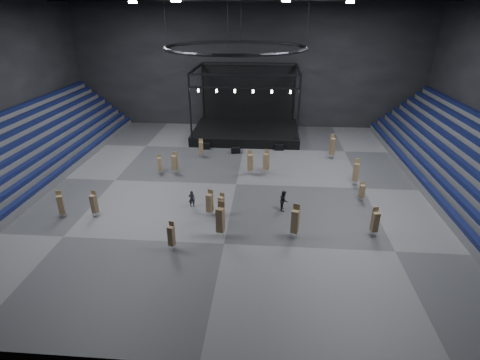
# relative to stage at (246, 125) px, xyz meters

# --- Properties ---
(floor) EXTENTS (50.00, 50.00, 0.00)m
(floor) POSITION_rel_stage_xyz_m (-0.00, -16.24, -1.45)
(floor) COLOR #515154
(floor) RESTS_ON ground
(wall_back) EXTENTS (50.00, 0.20, 18.00)m
(wall_back) POSITION_rel_stage_xyz_m (-0.00, 4.76, 7.55)
(wall_back) COLOR black
(wall_back) RESTS_ON ground
(wall_front) EXTENTS (50.00, 0.20, 18.00)m
(wall_front) POSITION_rel_stage_xyz_m (-0.00, -37.24, 7.55)
(wall_front) COLOR black
(wall_front) RESTS_ON ground
(bleachers_left) EXTENTS (7.20, 40.00, 6.40)m
(bleachers_left) POSITION_rel_stage_xyz_m (-22.94, -16.24, 0.28)
(bleachers_left) COLOR #525255
(bleachers_left) RESTS_ON floor
(bleachers_right) EXTENTS (7.20, 40.00, 6.40)m
(bleachers_right) POSITION_rel_stage_xyz_m (22.94, -16.24, 0.28)
(bleachers_right) COLOR #525255
(bleachers_right) RESTS_ON floor
(stage) EXTENTS (14.00, 10.00, 9.20)m
(stage) POSITION_rel_stage_xyz_m (0.00, 0.00, 0.00)
(stage) COLOR black
(stage) RESTS_ON floor
(truss_ring) EXTENTS (12.30, 12.30, 5.15)m
(truss_ring) POSITION_rel_stage_xyz_m (-0.00, -16.24, 11.55)
(truss_ring) COLOR black
(truss_ring) RESTS_ON ceiling
(floodlights) EXTENTS (28.60, 16.60, 0.25)m
(floodlights) POSITION_rel_stage_xyz_m (-0.00, -20.24, 15.15)
(floodlights) COLOR white
(floodlights) RESTS_ON roof_girders
(flight_case_left) EXTENTS (1.14, 0.65, 0.73)m
(flight_case_left) POSITION_rel_stage_xyz_m (-4.73, -6.21, -1.09)
(flight_case_left) COLOR black
(flight_case_left) RESTS_ON floor
(flight_case_mid) EXTENTS (1.19, 0.81, 0.72)m
(flight_case_mid) POSITION_rel_stage_xyz_m (-0.84, -7.38, -1.09)
(flight_case_mid) COLOR black
(flight_case_mid) RESTS_ON floor
(flight_case_right) EXTENTS (1.15, 0.62, 0.75)m
(flight_case_right) POSITION_rel_stage_xyz_m (4.47, -5.85, -1.08)
(flight_case_right) COLOR black
(flight_case_right) RESTS_ON floor
(chair_stack_0) EXTENTS (0.67, 0.67, 2.64)m
(chair_stack_0) POSITION_rel_stage_xyz_m (2.93, -13.23, -0.09)
(chair_stack_0) COLOR silver
(chair_stack_0) RESTS_ON floor
(chair_stack_1) EXTENTS (0.56, 0.56, 2.06)m
(chair_stack_1) POSITION_rel_stage_xyz_m (-0.71, -22.49, -0.37)
(chair_stack_1) COLOR silver
(chair_stack_1) RESTS_ON floor
(chair_stack_2) EXTENTS (0.65, 0.65, 2.94)m
(chair_stack_2) POSITION_rel_stage_xyz_m (10.52, -8.22, 0.04)
(chair_stack_2) COLOR silver
(chair_stack_2) RESTS_ON floor
(chair_stack_3) EXTENTS (0.54, 0.54, 2.71)m
(chair_stack_3) POSITION_rel_stage_xyz_m (11.81, -15.34, -0.07)
(chair_stack_3) COLOR silver
(chair_stack_3) RESTS_ON floor
(chair_stack_4) EXTENTS (0.64, 0.64, 2.62)m
(chair_stack_4) POSITION_rel_stage_xyz_m (1.23, -13.53, -0.10)
(chair_stack_4) COLOR silver
(chair_stack_4) RESTS_ON floor
(chair_stack_5) EXTENTS (0.59, 0.59, 2.42)m
(chair_stack_5) POSITION_rel_stage_xyz_m (-14.00, -23.85, -0.21)
(chair_stack_5) COLOR silver
(chair_stack_5) RESTS_ON floor
(chair_stack_6) EXTENTS (0.61, 0.61, 2.39)m
(chair_stack_6) POSITION_rel_stage_xyz_m (-1.67, -22.61, -0.21)
(chair_stack_6) COLOR silver
(chair_stack_6) RESTS_ON floor
(chair_stack_7) EXTENTS (0.66, 0.66, 2.77)m
(chair_stack_7) POSITION_rel_stage_xyz_m (5.28, -25.34, -0.03)
(chair_stack_7) COLOR silver
(chair_stack_7) RESTS_ON floor
(chair_stack_8) EXTENTS (0.56, 0.56, 2.19)m
(chair_stack_8) POSITION_rel_stage_xyz_m (-4.78, -8.99, -0.28)
(chair_stack_8) COLOR silver
(chair_stack_8) RESTS_ON floor
(chair_stack_9) EXTENTS (0.50, 0.50, 2.16)m
(chair_stack_9) POSITION_rel_stage_xyz_m (-8.28, -14.20, -0.33)
(chair_stack_9) COLOR silver
(chair_stack_9) RESTS_ON floor
(chair_stack_10) EXTENTS (0.67, 0.67, 2.96)m
(chair_stack_10) POSITION_rel_stage_xyz_m (-0.37, -25.71, 0.07)
(chair_stack_10) COLOR silver
(chair_stack_10) RESTS_ON floor
(chair_stack_11) EXTENTS (0.57, 0.57, 2.39)m
(chair_stack_11) POSITION_rel_stage_xyz_m (11.40, -24.64, -0.21)
(chair_stack_11) COLOR silver
(chair_stack_11) RESTS_ON floor
(chair_stack_12) EXTENTS (0.54, 0.54, 2.34)m
(chair_stack_12) POSITION_rel_stage_xyz_m (-11.32, -23.44, -0.25)
(chair_stack_12) COLOR silver
(chair_stack_12) RESTS_ON floor
(chair_stack_13) EXTENTS (0.63, 0.63, 2.39)m
(chair_stack_13) POSITION_rel_stage_xyz_m (-6.72, -13.96, -0.20)
(chair_stack_13) COLOR silver
(chair_stack_13) RESTS_ON floor
(chair_stack_14) EXTENTS (0.51, 0.51, 2.26)m
(chair_stack_14) POSITION_rel_stage_xyz_m (-3.70, -27.65, -0.29)
(chair_stack_14) COLOR silver
(chair_stack_14) RESTS_ON floor
(chair_stack_15) EXTENTS (0.50, 0.50, 1.84)m
(chair_stack_15) POSITION_rel_stage_xyz_m (11.70, -18.83, -0.46)
(chair_stack_15) COLOR silver
(chair_stack_15) RESTS_ON floor
(man_center) EXTENTS (0.61, 0.45, 1.54)m
(man_center) POSITION_rel_stage_xyz_m (-3.51, -21.15, -0.68)
(man_center) COLOR black
(man_center) RESTS_ON floor
(crew_member) EXTENTS (0.73, 0.91, 1.82)m
(crew_member) POSITION_rel_stage_xyz_m (4.57, -21.10, -0.54)
(crew_member) COLOR black
(crew_member) RESTS_ON floor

